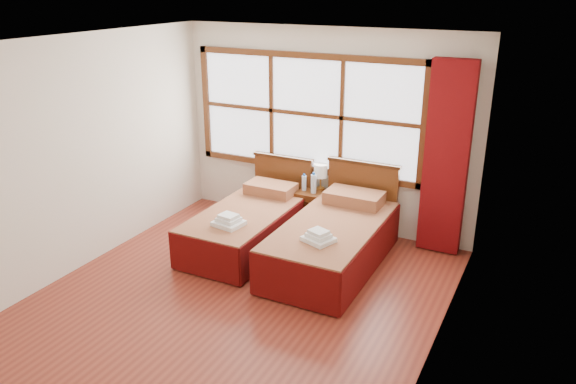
% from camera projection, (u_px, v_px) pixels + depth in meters
% --- Properties ---
extents(floor, '(4.50, 4.50, 0.00)m').
position_uv_depth(floor, '(237.00, 300.00, 5.83)').
color(floor, maroon).
rests_on(floor, ground).
extents(ceiling, '(4.50, 4.50, 0.00)m').
position_uv_depth(ceiling, '(227.00, 43.00, 4.91)').
color(ceiling, white).
rests_on(ceiling, wall_back).
extents(wall_back, '(4.00, 0.00, 4.00)m').
position_uv_depth(wall_back, '(325.00, 130.00, 7.25)').
color(wall_back, silver).
rests_on(wall_back, floor).
extents(wall_left, '(0.00, 4.50, 4.50)m').
position_uv_depth(wall_left, '(79.00, 155.00, 6.21)').
color(wall_left, silver).
rests_on(wall_left, floor).
extents(wall_right, '(0.00, 4.50, 4.50)m').
position_uv_depth(wall_right, '(443.00, 220.00, 4.53)').
color(wall_right, silver).
rests_on(wall_right, floor).
extents(window, '(3.16, 0.06, 1.56)m').
position_uv_depth(window, '(306.00, 114.00, 7.26)').
color(window, white).
rests_on(window, wall_back).
extents(curtain, '(0.50, 0.16, 2.30)m').
position_uv_depth(curtain, '(446.00, 159.00, 6.51)').
color(curtain, maroon).
rests_on(curtain, wall_back).
extents(bed_left, '(0.94, 1.96, 0.91)m').
position_uv_depth(bed_left, '(249.00, 224.00, 6.96)').
color(bed_left, '#3A1D0C').
rests_on(bed_left, floor).
extents(bed_right, '(1.02, 2.04, 0.99)m').
position_uv_depth(bed_right, '(334.00, 240.00, 6.48)').
color(bed_right, '#3A1D0C').
rests_on(bed_right, floor).
extents(nightstand, '(0.40, 0.40, 0.53)m').
position_uv_depth(nightstand, '(313.00, 210.00, 7.42)').
color(nightstand, '#5A2E13').
rests_on(nightstand, floor).
extents(towels_left, '(0.36, 0.32, 0.13)m').
position_uv_depth(towels_left, '(229.00, 221.00, 6.40)').
color(towels_left, white).
rests_on(towels_left, bed_left).
extents(towels_right, '(0.37, 0.35, 0.13)m').
position_uv_depth(towels_right, '(319.00, 237.00, 5.91)').
color(towels_right, white).
rests_on(towels_right, bed_right).
extents(lamp, '(0.18, 0.18, 0.34)m').
position_uv_depth(lamp, '(321.00, 171.00, 7.34)').
color(lamp, '#BB873B').
rests_on(lamp, nightstand).
extents(bottle_near, '(0.06, 0.06, 0.23)m').
position_uv_depth(bottle_near, '(304.00, 183.00, 7.34)').
color(bottle_near, '#C0DDF7').
rests_on(bottle_near, nightstand).
extents(bottle_far, '(0.07, 0.07, 0.28)m').
position_uv_depth(bottle_far, '(314.00, 183.00, 7.25)').
color(bottle_far, '#C0DDF7').
rests_on(bottle_far, nightstand).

